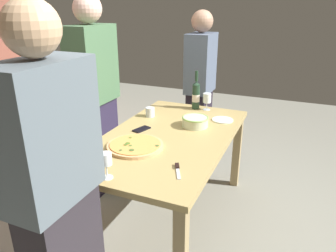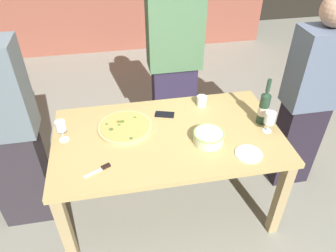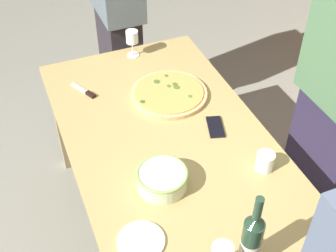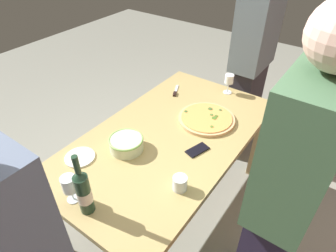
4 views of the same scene
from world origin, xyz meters
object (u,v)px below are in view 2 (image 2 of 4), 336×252
Objects in this scene: pizza at (125,127)px; pizza_knife at (101,169)px; wine_glass_by_bottle at (270,119)px; cell_phone at (165,114)px; person_host at (2,130)px; person_guest_right at (308,101)px; cup_amber at (202,101)px; dining_table at (168,144)px; serving_bowl at (209,137)px; person_guest_left at (174,63)px; side_plate at (249,154)px; wine_glass_near_pizza at (61,127)px; wine_bottle at (264,107)px.

pizza_knife is at bearing -115.17° from pizza.
pizza_knife is (-1.17, -0.17, -0.10)m from wine_glass_by_bottle.
person_host reaches higher than cell_phone.
cup_amber is at bearing -19.82° from person_guest_right.
dining_table is at bearing 12.71° from cell_phone.
cell_phone is 0.09× the size of person_guest_right.
cell_phone is at bearing 12.12° from person_host.
dining_table is 9.45× the size of pizza_knife.
serving_bowl is 0.74m from pizza_knife.
pizza_knife is 0.10× the size of person_guest_left.
person_guest_left is at bearing 75.59° from dining_table.
person_host is at bearing 165.74° from side_plate.
pizza is at bearing 64.83° from pizza_knife.
side_plate is 0.11× the size of person_guest_right.
wine_glass_near_pizza is at bearing -167.13° from cup_amber.
cup_amber is 0.51m from person_guest_left.
pizza is 0.43m from pizza_knife.
wine_bottle is at bearing 55.11° from side_plate.
wine_glass_by_bottle is at bearing 43.95° from person_guest_left.
cup_amber is at bearing 80.75° from serving_bowl.
wine_glass_near_pizza is 1.09× the size of cell_phone.
person_guest_right is at bearing 15.60° from serving_bowl.
person_guest_right is at bearing 5.51° from person_host.
person_guest_left reaches higher than serving_bowl.
pizza is at bearing -22.03° from person_guest_left.
wine_bottle is 0.41m from side_plate.
serving_bowl is at bearing -99.25° from cup_amber.
person_guest_right is at bearing 26.00° from wine_glass_by_bottle.
pizza is at bearing 173.93° from wine_bottle.
wine_bottle is 1.79m from person_host.
wine_glass_by_bottle is 0.46m from person_guest_right.
serving_bowl is 0.13× the size of person_guest_right.
wine_bottle reaches higher than wine_glass_near_pizza.
dining_table is 1.11m from person_host.
person_guest_left reaches higher than wine_glass_near_pizza.
serving_bowl is at bearing 10.57° from pizza_knife.
person_guest_right reaches higher than side_plate.
side_plate is 0.71m from cell_phone.
wine_glass_near_pizza is (-1.42, 0.06, -0.02)m from wine_bottle.
wine_glass_near_pizza is 0.38m from person_host.
cup_amber reaches higher than pizza.
person_guest_left is (-0.12, 0.48, 0.10)m from cup_amber.
cup_amber is 1.43m from person_host.
wine_glass_by_bottle is at bearing -12.14° from pizza.
dining_table is 4.09× the size of pizza.
wine_glass_by_bottle is 0.55m from cup_amber.
person_guest_right reaches higher than serving_bowl.
cell_phone is 0.70m from pizza_knife.
side_plate is 1.62m from person_host.
person_guest_left reaches higher than wine_glass_by_bottle.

